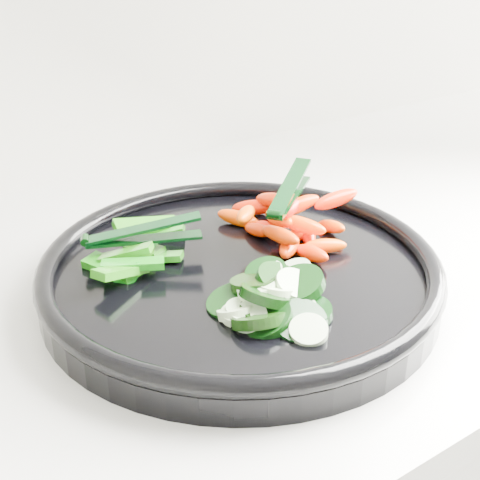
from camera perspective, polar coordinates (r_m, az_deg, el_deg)
veggie_tray at (r=0.63m, az=0.00°, el=-2.82°), size 0.47×0.47×0.04m
cucumber_pile at (r=0.56m, az=2.52°, el=-5.29°), size 0.12×0.12×0.04m
carrot_pile at (r=0.68m, az=4.06°, el=1.60°), size 0.15×0.16×0.05m
pepper_pile at (r=0.64m, az=-8.90°, el=-1.10°), size 0.13×0.11×0.04m
tong_carrot at (r=0.66m, az=4.18°, el=4.06°), size 0.10×0.08×0.02m
tong_pepper at (r=0.64m, az=-8.54°, el=0.49°), size 0.11×0.06×0.02m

